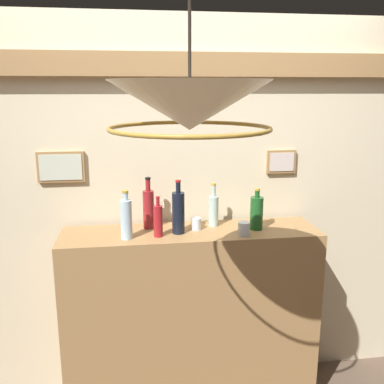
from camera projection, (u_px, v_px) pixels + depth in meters
panelled_rear_partition at (185, 200)px, 2.80m from camera, size 3.43×0.15×2.40m
bar_shelf_unit at (191, 318)px, 2.70m from camera, size 1.53×0.39×1.14m
liquor_bottle_brandy at (257, 212)px, 2.58m from camera, size 0.08×0.08×0.25m
liquor_bottle_bourbon at (149, 208)px, 2.60m from camera, size 0.07×0.07×0.31m
liquor_bottle_rye at (178, 212)px, 2.51m from camera, size 0.07×0.07×0.32m
liquor_bottle_tequila at (126, 218)px, 2.42m from camera, size 0.06×0.06×0.28m
liquor_bottle_mezcal at (213, 210)px, 2.65m from camera, size 0.06×0.06×0.27m
liquor_bottle_port at (158, 220)px, 2.45m from camera, size 0.05×0.05×0.24m
glass_tumbler_rocks at (196, 224)px, 2.59m from camera, size 0.06×0.06×0.07m
glass_tumbler_highball at (244, 229)px, 2.49m from camera, size 0.07×0.07×0.08m
pendant_lamp at (190, 107)px, 1.54m from camera, size 0.59×0.59×0.51m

